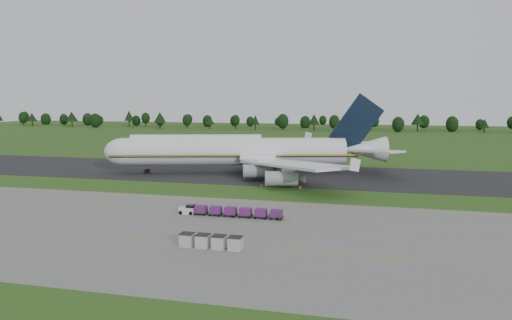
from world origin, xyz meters
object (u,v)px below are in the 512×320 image
(aircraft, at_px, (240,151))
(edge_markers, at_px, (281,187))
(baggage_train, at_px, (229,211))
(utility_cart, at_px, (275,217))
(uld_row, at_px, (211,241))

(aircraft, bearing_deg, edge_markers, -51.18)
(baggage_train, xyz_separation_m, utility_cart, (8.54, -0.10, -0.42))
(utility_cart, xyz_separation_m, edge_markers, (-5.31, 30.66, -0.28))
(aircraft, relative_size, utility_cart, 38.67)
(uld_row, height_order, edge_markers, uld_row)
(aircraft, xyz_separation_m, utility_cart, (21.03, -50.20, -5.85))
(aircraft, xyz_separation_m, baggage_train, (12.49, -50.10, -5.43))
(baggage_train, bearing_deg, edge_markers, 83.96)
(baggage_train, distance_m, utility_cart, 8.55)
(uld_row, xyz_separation_m, edge_markers, (-0.02, 49.19, -0.73))
(aircraft, distance_m, edge_markers, 25.82)
(baggage_train, height_order, uld_row, uld_row)
(aircraft, height_order, baggage_train, aircraft)
(utility_cart, bearing_deg, baggage_train, 179.34)
(baggage_train, distance_m, edge_markers, 30.74)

